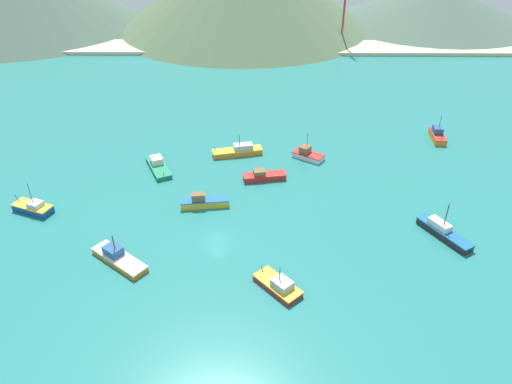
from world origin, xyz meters
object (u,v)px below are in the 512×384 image
object	(u,v)px
fishing_boat_10	(437,135)
fishing_boat_7	(238,151)
fishing_boat_3	(279,285)
fishing_boat_9	(264,176)
fishing_boat_0	(158,166)
fishing_boat_5	(204,202)
fishing_boat_6	(33,208)
fishing_boat_8	(118,258)
fishing_boat_4	(308,154)
fishing_boat_1	(443,232)

from	to	relation	value
fishing_boat_10	fishing_boat_7	bearing A→B (deg)	-170.05
fishing_boat_3	fishing_boat_10	size ratio (longest dim) A/B	1.03
fishing_boat_3	fishing_boat_9	distance (m)	31.44
fishing_boat_7	fishing_boat_10	xyz separation A→B (m)	(46.83, 8.22, 0.13)
fishing_boat_0	fishing_boat_5	size ratio (longest dim) A/B	1.14
fishing_boat_6	fishing_boat_8	xyz separation A→B (m)	(19.16, -13.59, -0.08)
fishing_boat_7	fishing_boat_6	bearing A→B (deg)	-148.55
fishing_boat_4	fishing_boat_7	size ratio (longest dim) A/B	0.64
fishing_boat_1	fishing_boat_7	size ratio (longest dim) A/B	0.90
fishing_boat_4	fishing_boat_8	world-z (taller)	fishing_boat_4
fishing_boat_8	fishing_boat_6	bearing A→B (deg)	144.65
fishing_boat_5	fishing_boat_7	distance (m)	21.27
fishing_boat_8	fishing_boat_9	bearing A→B (deg)	47.60
fishing_boat_6	fishing_boat_10	distance (m)	89.12
fishing_boat_3	fishing_boat_7	xyz separation A→B (m)	(-7.73, 42.00, 0.13)
fishing_boat_0	fishing_boat_6	distance (m)	25.62
fishing_boat_8	fishing_boat_10	xyz separation A→B (m)	(64.49, 44.32, 0.25)
fishing_boat_9	fishing_boat_3	bearing A→B (deg)	-86.12
fishing_boat_8	fishing_boat_9	xyz separation A→B (m)	(23.26, 25.48, 0.01)
fishing_boat_5	fishing_boat_4	bearing A→B (deg)	42.24
fishing_boat_3	fishing_boat_7	size ratio (longest dim) A/B	0.69
fishing_boat_0	fishing_boat_1	bearing A→B (deg)	-22.93
fishing_boat_3	fishing_boat_7	distance (m)	42.71
fishing_boat_3	fishing_boat_4	size ratio (longest dim) A/B	1.07
fishing_boat_1	fishing_boat_6	world-z (taller)	fishing_boat_1
fishing_boat_3	fishing_boat_9	world-z (taller)	fishing_boat_3
fishing_boat_3	fishing_boat_7	world-z (taller)	fishing_boat_7
fishing_boat_3	fishing_boat_4	xyz separation A→B (m)	(7.56, 40.48, 0.14)
fishing_boat_4	fishing_boat_5	world-z (taller)	fishing_boat_4
fishing_boat_1	fishing_boat_3	size ratio (longest dim) A/B	1.31
fishing_boat_4	fishing_boat_10	size ratio (longest dim) A/B	0.96
fishing_boat_5	fishing_boat_9	world-z (taller)	fishing_boat_5
fishing_boat_1	fishing_boat_3	xyz separation A→B (m)	(-28.51, -13.01, -0.13)
fishing_boat_6	fishing_boat_9	world-z (taller)	fishing_boat_6
fishing_boat_0	fishing_boat_8	size ratio (longest dim) A/B	1.03
fishing_boat_1	fishing_boat_7	distance (m)	46.41
fishing_boat_6	fishing_boat_0	bearing A→B (deg)	38.54
fishing_boat_3	fishing_boat_8	size ratio (longest dim) A/B	0.77
fishing_boat_5	fishing_boat_10	size ratio (longest dim) A/B	1.21
fishing_boat_5	fishing_boat_6	xyz separation A→B (m)	(-31.19, -2.01, -0.13)
fishing_boat_0	fishing_boat_5	world-z (taller)	fishing_boat_5
fishing_boat_8	fishing_boat_0	bearing A→B (deg)	88.29
fishing_boat_1	fishing_boat_6	xyz separation A→B (m)	(-73.06, 6.47, -0.04)
fishing_boat_5	fishing_boat_6	size ratio (longest dim) A/B	1.16
fishing_boat_1	fishing_boat_9	world-z (taller)	fishing_boat_1
fishing_boat_7	fishing_boat_8	distance (m)	40.19
fishing_boat_3	fishing_boat_8	xyz separation A→B (m)	(-25.39, 5.89, 0.02)
fishing_boat_5	fishing_boat_6	world-z (taller)	fishing_boat_6
fishing_boat_5	fishing_boat_3	bearing A→B (deg)	-58.14
fishing_boat_4	fishing_boat_6	bearing A→B (deg)	-158.05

